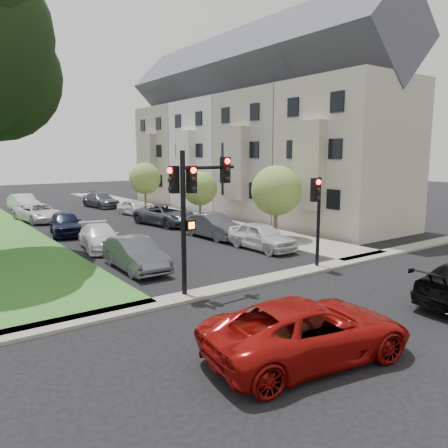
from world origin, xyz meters
TOP-DOWN VIEW (x-y plane):
  - ground at (0.00, 0.00)m, footprint 140.00×140.00m
  - sidewalk_right at (6.75, 24.00)m, footprint 3.50×44.00m
  - sidewalk_cross at (0.00, 2.00)m, footprint 60.00×1.00m
  - house_a at (12.45, 8.00)m, footprint 7.70×7.55m
  - house_b at (12.45, 15.50)m, footprint 7.70×7.55m
  - house_c at (12.45, 23.00)m, footprint 7.70×7.55m
  - house_d at (12.45, 30.50)m, footprint 7.70×7.55m
  - small_tree_a at (6.20, 8.25)m, footprint 3.03×3.03m
  - small_tree_b at (6.20, 16.78)m, footprint 2.61×2.61m
  - small_tree_c at (6.20, 26.33)m, footprint 2.94×2.94m
  - traffic_signal_main at (-3.38, 2.23)m, footprint 2.60×0.67m
  - traffic_signal_secondary at (3.13, 2.19)m, footprint 0.53×0.43m
  - car_cross_near at (-3.74, -3.88)m, footprint 5.90×3.39m
  - car_parked_0 at (3.77, 6.71)m, footprint 1.93×4.43m
  - car_parked_1 at (3.49, 11.00)m, footprint 1.87×4.66m
  - car_parked_2 at (3.50, 17.23)m, footprint 3.46×5.84m
  - car_parked_3 at (3.82, 23.43)m, footprint 2.15×4.07m
  - car_parked_4 at (3.42, 30.59)m, footprint 2.65×5.19m
  - car_parked_5 at (-3.66, 6.77)m, footprint 1.69×4.56m
  - car_parked_6 at (-3.42, 11.98)m, footprint 2.59×4.85m
  - car_parked_7 at (-3.70, 17.50)m, footprint 2.67×4.82m
  - car_parked_8 at (-3.79, 24.40)m, footprint 3.18×5.39m
  - car_parked_9 at (-3.40, 31.72)m, footprint 2.06×4.88m

SIDE VIEW (x-z plane):
  - ground at x=0.00m, z-range 0.00..0.00m
  - sidewalk_right at x=6.75m, z-range 0.00..0.12m
  - sidewalk_cross at x=0.00m, z-range 0.00..0.12m
  - car_parked_3 at x=3.82m, z-range 0.00..1.32m
  - car_parked_6 at x=-3.42m, z-range 0.00..1.34m
  - car_parked_8 at x=-3.79m, z-range 0.00..1.41m
  - car_parked_4 at x=3.42m, z-range 0.00..1.44m
  - car_parked_0 at x=3.77m, z-range 0.00..1.49m
  - car_parked_5 at x=-3.66m, z-range 0.00..1.49m
  - car_parked_1 at x=3.49m, z-range 0.00..1.51m
  - car_parked_2 at x=3.50m, z-range 0.00..1.52m
  - car_cross_near at x=-3.74m, z-range 0.00..1.55m
  - car_parked_7 at x=-3.70m, z-range 0.00..1.55m
  - car_parked_9 at x=-3.40m, z-range 0.00..1.57m
  - small_tree_b at x=6.20m, z-range 0.65..4.56m
  - traffic_signal_secondary at x=3.13m, z-range 0.82..5.00m
  - small_tree_c at x=6.20m, z-range 0.73..5.14m
  - small_tree_a at x=6.20m, z-range 0.75..5.30m
  - traffic_signal_main at x=-3.38m, z-range 1.01..6.34m
  - house_a at x=12.45m, z-range -1.05..14.92m
  - house_b at x=12.45m, z-range -1.05..14.92m
  - house_c at x=12.45m, z-range -1.05..14.92m
  - house_d at x=12.45m, z-range -1.05..14.92m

